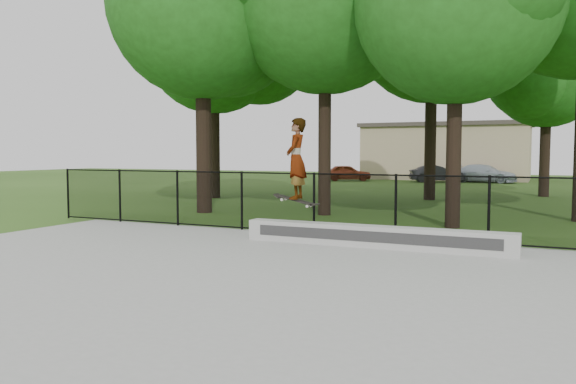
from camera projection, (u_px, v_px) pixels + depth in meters
The scene contains 10 objects.
ground at pixel (163, 291), 8.26m from camera, with size 100.00×100.00×0.00m, color #2B4C15.
concrete_slab at pixel (163, 289), 8.26m from camera, with size 14.00×12.00×0.06m, color gray.
grind_ledge at pixel (373, 236), 11.74m from camera, with size 5.71×0.40×0.45m, color #AFAFA9.
car_a at pixel (347, 173), 40.67m from camera, with size 1.39×3.44×1.18m, color maroon.
car_b at pixel (436, 174), 38.86m from camera, with size 1.25×3.25×1.18m, color black.
car_c at pixel (484, 174), 38.38m from camera, with size 1.74×3.92×1.24m, color #9FAAB4.
skater_airborne at pixel (296, 160), 12.15m from camera, with size 0.83×0.71×1.93m.
chainlink_fence at pixel (314, 203), 13.55m from camera, with size 16.06×0.06×1.50m.
tree_row at pixel (386, 14), 20.14m from camera, with size 21.04×18.35×11.03m.
distant_building at pixel (446, 151), 43.38m from camera, with size 12.40×6.40×4.30m.
Camera 1 is at (5.08, -6.62, 2.03)m, focal length 35.00 mm.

